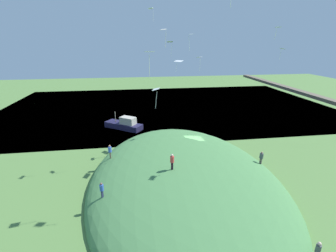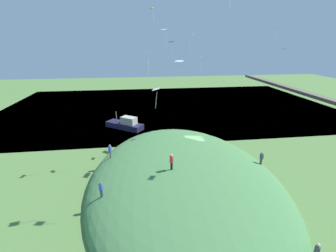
{
  "view_description": "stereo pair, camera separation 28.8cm",
  "coord_description": "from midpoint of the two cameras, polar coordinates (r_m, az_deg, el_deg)",
  "views": [
    {
      "loc": [
        30.2,
        -8.11,
        15.36
      ],
      "look_at": [
        3.5,
        -4.25,
        5.7
      ],
      "focal_mm": 25.25,
      "sensor_mm": 36.0,
      "label": 1
    },
    {
      "loc": [
        30.24,
        -7.82,
        15.36
      ],
      "look_at": [
        3.5,
        -4.25,
        5.7
      ],
      "focal_mm": 25.25,
      "sensor_mm": 36.0,
      "label": 2
    }
  ],
  "objects": [
    {
      "name": "kite_6",
      "position": [
        25.47,
        25.35,
        20.65
      ],
      "size": [
        0.86,
        0.76,
        1.08
      ],
      "color": "white"
    },
    {
      "name": "ground_plane",
      "position": [
        34.82,
        6.46,
        -6.61
      ],
      "size": [
        160.0,
        160.0,
        0.0
      ],
      "primitive_type": "plane",
      "color": "#547C3D"
    },
    {
      "name": "person_with_child",
      "position": [
        30.78,
        21.92,
        -6.92
      ],
      "size": [
        0.63,
        0.63,
        1.63
      ],
      "rotation": [
        0.0,
        0.0,
        0.66
      ],
      "color": "#524B45",
      "rests_on": "grass_hill"
    },
    {
      "name": "bridge_deck_far",
      "position": [
        70.24,
        26.24,
        8.51
      ],
      "size": [
        42.44,
        1.8,
        0.7
      ],
      "primitive_type": "cube",
      "color": "brown"
    },
    {
      "name": "kite_1",
      "position": [
        34.98,
        7.94,
        15.84
      ],
      "size": [
        0.88,
        0.93,
        2.07
      ],
      "color": "white"
    },
    {
      "name": "boat_on_lake",
      "position": [
        44.75,
        -10.02,
        0.42
      ],
      "size": [
        6.11,
        7.26,
        3.01
      ],
      "rotation": [
        0.0,
        0.0,
        0.95
      ],
      "color": "#201D3D",
      "rests_on": "lake_water"
    },
    {
      "name": "person_near_shore",
      "position": [
        23.43,
        -15.55,
        -14.19
      ],
      "size": [
        0.53,
        0.53,
        1.57
      ],
      "rotation": [
        0.0,
        0.0,
        5.61
      ],
      "color": "#222746",
      "rests_on": "grass_hill"
    },
    {
      "name": "person_on_hilltop",
      "position": [
        24.45,
        1.21,
        -8.19
      ],
      "size": [
        0.44,
        0.44,
        1.78
      ],
      "rotation": [
        0.0,
        0.0,
        1.5
      ],
      "color": "black",
      "rests_on": "grass_hill"
    },
    {
      "name": "kite_8",
      "position": [
        33.04,
        6.0,
        20.81
      ],
      "size": [
        0.78,
        0.67,
        2.2
      ],
      "color": "white"
    },
    {
      "name": "person_walking_path",
      "position": [
        21.9,
        32.64,
        -24.01
      ],
      "size": [
        0.4,
        0.4,
        1.78
      ],
      "rotation": [
        0.0,
        0.0,
        4.61
      ],
      "color": "#2E3B28",
      "rests_on": "grass_hill"
    },
    {
      "name": "kite_10",
      "position": [
        41.54,
        26.3,
        16.26
      ],
      "size": [
        1.02,
        0.74,
        1.79
      ],
      "color": "white"
    },
    {
      "name": "grass_hill",
      "position": [
        28.15,
        4.14,
        -13.44
      ],
      "size": [
        31.96,
        21.62,
        5.72
      ],
      "primitive_type": "ellipsoid",
      "color": "#487F46",
      "rests_on": "ground_plane"
    },
    {
      "name": "kite_0",
      "position": [
        34.28,
        2.93,
        15.3
      ],
      "size": [
        1.41,
        1.42,
        1.58
      ],
      "color": "white"
    },
    {
      "name": "kite_4",
      "position": [
        29.47,
        -0.67,
        21.87
      ],
      "size": [
        0.83,
        0.81,
        2.08
      ],
      "color": "silver"
    },
    {
      "name": "lake_water",
      "position": [
        60.14,
        0.26,
        4.7
      ],
      "size": [
        47.15,
        80.0,
        0.4
      ],
      "primitive_type": "cube",
      "color": "#325481",
      "rests_on": "ground_plane"
    },
    {
      "name": "kite_9",
      "position": [
        29.04,
        -3.74,
        26.3
      ],
      "size": [
        0.81,
        0.67,
        1.4
      ],
      "color": "white"
    },
    {
      "name": "kite_5",
      "position": [
        38.7,
        0.94,
        19.43
      ],
      "size": [
        0.71,
        0.95,
        2.29
      ],
      "color": "white"
    },
    {
      "name": "kite_3",
      "position": [
        20.07,
        -4.27,
        16.94
      ],
      "size": [
        0.69,
        0.87,
        2.17
      ],
      "color": "silver"
    },
    {
      "name": "person_watching_kites",
      "position": [
        30.29,
        -13.57,
        -5.59
      ],
      "size": [
        0.47,
        0.47,
        1.81
      ],
      "rotation": [
        0.0,
        0.0,
        3.06
      ],
      "color": "brown",
      "rests_on": "grass_hill"
    },
    {
      "name": "kite_2",
      "position": [
        27.73,
        -2.64,
        8.65
      ],
      "size": [
        1.28,
        1.02,
        2.38
      ],
      "color": "white"
    }
  ]
}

